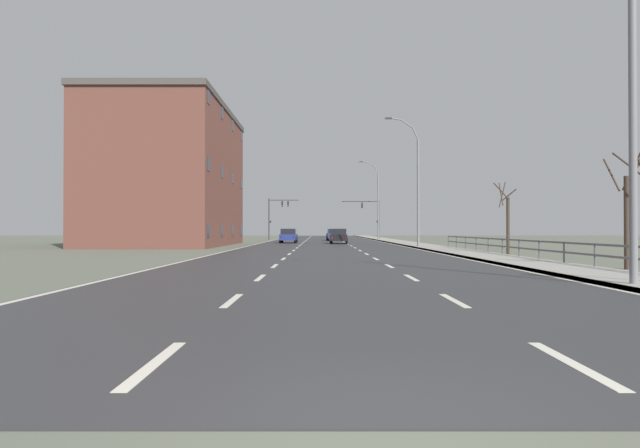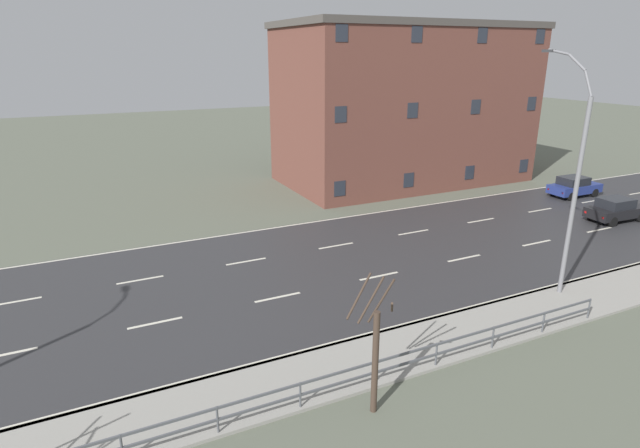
{
  "view_description": "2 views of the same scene",
  "coord_description": "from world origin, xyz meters",
  "px_view_note": "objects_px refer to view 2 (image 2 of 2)",
  "views": [
    {
      "loc": [
        -0.48,
        -4.13,
        1.52
      ],
      "look_at": [
        -0.69,
        45.64,
        1.99
      ],
      "focal_mm": 30.76,
      "sensor_mm": 36.0,
      "label": 1
    },
    {
      "loc": [
        22.14,
        21.65,
        10.62
      ],
      "look_at": [
        0.0,
        32.25,
        2.37
      ],
      "focal_mm": 28.78,
      "sensor_mm": 36.0,
      "label": 2
    }
  ],
  "objects_px": {
    "street_lamp_midground": "(573,183)",
    "car_far_left": "(574,186)",
    "car_distant": "(616,209)",
    "brick_building": "(404,104)"
  },
  "relations": [
    {
      "from": "street_lamp_midground",
      "to": "brick_building",
      "type": "xyz_separation_m",
      "value": [
        -21.88,
        6.19,
        1.22
      ]
    },
    {
      "from": "street_lamp_midground",
      "to": "car_distant",
      "type": "bearing_deg",
      "value": 115.66
    },
    {
      "from": "car_far_left",
      "to": "brick_building",
      "type": "relative_size",
      "value": 0.2
    },
    {
      "from": "street_lamp_midground",
      "to": "car_far_left",
      "type": "relative_size",
      "value": 2.61
    },
    {
      "from": "street_lamp_midground",
      "to": "car_distant",
      "type": "relative_size",
      "value": 2.57
    },
    {
      "from": "car_distant",
      "to": "car_far_left",
      "type": "height_order",
      "value": "same"
    },
    {
      "from": "car_distant",
      "to": "car_far_left",
      "type": "distance_m",
      "value": 6.07
    },
    {
      "from": "car_distant",
      "to": "brick_building",
      "type": "xyz_separation_m",
      "value": [
        -15.97,
        -6.11,
        5.65
      ]
    },
    {
      "from": "street_lamp_midground",
      "to": "car_far_left",
      "type": "height_order",
      "value": "street_lamp_midground"
    },
    {
      "from": "car_distant",
      "to": "brick_building",
      "type": "distance_m",
      "value": 18.01
    }
  ]
}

